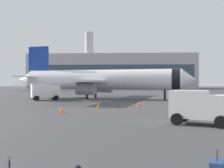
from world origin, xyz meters
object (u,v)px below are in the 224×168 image
object	(u,v)px
airplane_at_gate	(100,80)
safety_cone_far	(62,110)
safety_cone_outer	(187,103)
safety_cone_near	(98,106)
airplane_taxiing	(38,84)
service_truck	(45,91)
safety_cone_mid	(139,104)
cargo_van	(200,106)

from	to	relation	value
airplane_at_gate	safety_cone_far	world-z (taller)	airplane_at_gate
safety_cone_far	safety_cone_outer	world-z (taller)	safety_cone_far
safety_cone_near	safety_cone_outer	bearing A→B (deg)	26.80
airplane_at_gate	airplane_taxiing	size ratio (longest dim) A/B	1.67
service_truck	safety_cone_mid	bearing A→B (deg)	-36.59
airplane_at_gate	safety_cone_outer	bearing A→B (deg)	-44.03
cargo_van	safety_cone_mid	bearing A→B (deg)	104.77
safety_cone_far	service_truck	bearing A→B (deg)	111.64
service_truck	safety_cone_near	bearing A→B (deg)	-53.24
airplane_taxiing	safety_cone_near	world-z (taller)	airplane_taxiing
safety_cone_near	safety_cone_outer	distance (m)	13.33
safety_cone_outer	cargo_van	bearing A→B (deg)	-99.28
airplane_taxiing	safety_cone_mid	world-z (taller)	airplane_taxiing
airplane_taxiing	safety_cone_outer	world-z (taller)	airplane_taxiing
airplane_at_gate	safety_cone_outer	xyz separation A→B (m)	(13.53, -13.08, -3.36)
service_truck	safety_cone_near	size ratio (longest dim) A/B	7.55
service_truck	safety_cone_outer	distance (m)	24.64
service_truck	safety_cone_mid	size ratio (longest dim) A/B	6.91
cargo_van	safety_cone_outer	bearing A→B (deg)	80.72
cargo_van	safety_cone_far	bearing A→B (deg)	148.65
safety_cone_far	airplane_at_gate	bearing A→B (deg)	85.67
cargo_van	safety_cone_far	world-z (taller)	cargo_van
safety_cone_mid	safety_cone_outer	distance (m)	7.56
airplane_at_gate	safety_cone_near	world-z (taller)	airplane_at_gate
airplane_at_gate	airplane_taxiing	xyz separation A→B (m)	(-29.48, 52.88, -1.27)
service_truck	cargo_van	world-z (taller)	service_truck
airplane_at_gate	safety_cone_far	bearing A→B (deg)	-94.33
safety_cone_near	cargo_van	bearing A→B (deg)	-53.31
service_truck	safety_cone_far	size ratio (longest dim) A/B	7.94
airplane_at_gate	safety_cone_mid	bearing A→B (deg)	-67.68
safety_cone_near	safety_cone_mid	size ratio (longest dim) A/B	0.91
safety_cone_mid	safety_cone_outer	bearing A→B (deg)	24.59
airplane_at_gate	service_truck	bearing A→B (deg)	-155.68
airplane_taxiing	service_truck	xyz separation A→B (m)	(20.04, -57.15, -0.78)
airplane_taxiing	safety_cone_far	world-z (taller)	airplane_taxiing
cargo_van	safety_cone_near	xyz separation A→B (m)	(-8.96, 12.02, -1.11)
airplane_taxiing	safety_cone_outer	xyz separation A→B (m)	(43.02, -65.96, -2.09)
airplane_taxiing	safety_cone_near	distance (m)	78.44
cargo_van	airplane_at_gate	bearing A→B (deg)	108.79
safety_cone_mid	safety_cone_near	bearing A→B (deg)	-150.33
service_truck	cargo_van	distance (m)	33.49
airplane_taxiing	safety_cone_outer	bearing A→B (deg)	-56.89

